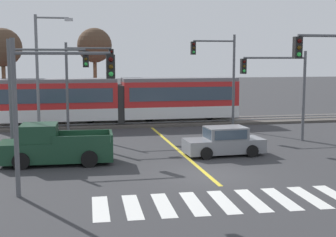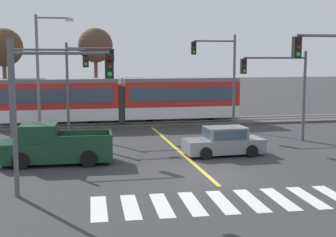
{
  "view_description": "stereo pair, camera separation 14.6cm",
  "coord_description": "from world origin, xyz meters",
  "px_view_note": "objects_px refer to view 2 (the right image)",
  "views": [
    {
      "loc": [
        -5.85,
        -19.35,
        5.14
      ],
      "look_at": [
        -0.26,
        7.43,
        1.6
      ],
      "focal_mm": 50.0,
      "sensor_mm": 36.0,
      "label": 1
    },
    {
      "loc": [
        -5.7,
        -19.38,
        5.14
      ],
      "look_at": [
        -0.26,
        7.43,
        1.6
      ],
      "focal_mm": 50.0,
      "sensor_mm": 36.0,
      "label": 2
    }
  ],
  "objects_px": {
    "pickup_truck": "(54,147)",
    "traffic_light_near_left": "(49,94)",
    "traffic_light_far_left": "(83,74)",
    "bare_tree_far_west": "(4,48)",
    "traffic_light_mid_right": "(282,81)",
    "light_rail_tram": "(120,99)",
    "traffic_light_far_right": "(221,69)",
    "sedan_crossing": "(224,142)",
    "traffic_light_mid_left": "(38,79)",
    "street_lamp_west": "(42,66)",
    "bare_tree_west": "(95,46)"
  },
  "relations": [
    {
      "from": "sedan_crossing",
      "to": "bare_tree_west",
      "type": "height_order",
      "value": "bare_tree_west"
    },
    {
      "from": "traffic_light_mid_left",
      "to": "traffic_light_near_left",
      "type": "xyz_separation_m",
      "value": [
        0.99,
        -8.28,
        -0.2
      ]
    },
    {
      "from": "traffic_light_mid_left",
      "to": "traffic_light_mid_right",
      "type": "height_order",
      "value": "traffic_light_mid_left"
    },
    {
      "from": "pickup_truck",
      "to": "traffic_light_near_left",
      "type": "distance_m",
      "value": 6.13
    },
    {
      "from": "traffic_light_far_left",
      "to": "pickup_truck",
      "type": "bearing_deg",
      "value": -100.41
    },
    {
      "from": "sedan_crossing",
      "to": "traffic_light_mid_left",
      "type": "height_order",
      "value": "traffic_light_mid_left"
    },
    {
      "from": "traffic_light_far_left",
      "to": "street_lamp_west",
      "type": "height_order",
      "value": "street_lamp_west"
    },
    {
      "from": "bare_tree_west",
      "to": "traffic_light_mid_right",
      "type": "bearing_deg",
      "value": -55.4
    },
    {
      "from": "pickup_truck",
      "to": "bare_tree_far_west",
      "type": "bearing_deg",
      "value": 104.81
    },
    {
      "from": "traffic_light_near_left",
      "to": "traffic_light_far_left",
      "type": "bearing_deg",
      "value": 83.9
    },
    {
      "from": "light_rail_tram",
      "to": "sedan_crossing",
      "type": "distance_m",
      "value": 13.24
    },
    {
      "from": "traffic_light_near_left",
      "to": "traffic_light_mid_right",
      "type": "distance_m",
      "value": 16.0
    },
    {
      "from": "light_rail_tram",
      "to": "traffic_light_near_left",
      "type": "distance_m",
      "value": 18.75
    },
    {
      "from": "traffic_light_far_right",
      "to": "light_rail_tram",
      "type": "bearing_deg",
      "value": 148.78
    },
    {
      "from": "bare_tree_west",
      "to": "bare_tree_far_west",
      "type": "bearing_deg",
      "value": -164.34
    },
    {
      "from": "traffic_light_mid_right",
      "to": "traffic_light_near_left",
      "type": "bearing_deg",
      "value": -146.61
    },
    {
      "from": "traffic_light_far_right",
      "to": "bare_tree_far_west",
      "type": "bearing_deg",
      "value": 153.3
    },
    {
      "from": "light_rail_tram",
      "to": "bare_tree_far_west",
      "type": "bearing_deg",
      "value": 157.0
    },
    {
      "from": "light_rail_tram",
      "to": "traffic_light_mid_right",
      "type": "relative_size",
      "value": 3.32
    },
    {
      "from": "traffic_light_mid_right",
      "to": "street_lamp_west",
      "type": "height_order",
      "value": "street_lamp_west"
    },
    {
      "from": "traffic_light_mid_left",
      "to": "light_rail_tram",
      "type": "bearing_deg",
      "value": 61.38
    },
    {
      "from": "traffic_light_near_left",
      "to": "traffic_light_mid_right",
      "type": "height_order",
      "value": "traffic_light_near_left"
    },
    {
      "from": "traffic_light_far_left",
      "to": "traffic_light_far_right",
      "type": "xyz_separation_m",
      "value": [
        9.61,
        -0.45,
        0.34
      ]
    },
    {
      "from": "light_rail_tram",
      "to": "traffic_light_far_right",
      "type": "xyz_separation_m",
      "value": [
        6.77,
        -4.1,
        2.36
      ]
    },
    {
      "from": "sedan_crossing",
      "to": "traffic_light_far_right",
      "type": "xyz_separation_m",
      "value": [
        2.49,
        8.36,
        3.71
      ]
    },
    {
      "from": "traffic_light_near_left",
      "to": "traffic_light_far_right",
      "type": "distance_m",
      "value": 17.94
    },
    {
      "from": "traffic_light_mid_left",
      "to": "bare_tree_far_west",
      "type": "bearing_deg",
      "value": 104.49
    },
    {
      "from": "pickup_truck",
      "to": "traffic_light_near_left",
      "type": "xyz_separation_m",
      "value": [
        0.13,
        -5.35,
        2.99
      ]
    },
    {
      "from": "sedan_crossing",
      "to": "bare_tree_far_west",
      "type": "relative_size",
      "value": 0.57
    },
    {
      "from": "bare_tree_far_west",
      "to": "traffic_light_mid_right",
      "type": "bearing_deg",
      "value": -36.28
    },
    {
      "from": "traffic_light_far_left",
      "to": "traffic_light_mid_left",
      "type": "distance_m",
      "value": 6.71
    },
    {
      "from": "traffic_light_far_left",
      "to": "bare_tree_far_west",
      "type": "relative_size",
      "value": 0.82
    },
    {
      "from": "light_rail_tram",
      "to": "traffic_light_far_right",
      "type": "height_order",
      "value": "traffic_light_far_right"
    },
    {
      "from": "bare_tree_far_west",
      "to": "bare_tree_west",
      "type": "xyz_separation_m",
      "value": [
        7.39,
        2.07,
        0.25
      ]
    },
    {
      "from": "traffic_light_mid_right",
      "to": "traffic_light_far_left",
      "type": "bearing_deg",
      "value": 154.26
    },
    {
      "from": "bare_tree_far_west",
      "to": "bare_tree_west",
      "type": "distance_m",
      "value": 7.68
    },
    {
      "from": "traffic_light_far_right",
      "to": "traffic_light_near_left",
      "type": "bearing_deg",
      "value": -128.48
    },
    {
      "from": "traffic_light_mid_left",
      "to": "bare_tree_far_west",
      "type": "xyz_separation_m",
      "value": [
        -3.53,
        13.64,
        1.89
      ]
    },
    {
      "from": "traffic_light_near_left",
      "to": "bare_tree_far_west",
      "type": "relative_size",
      "value": 0.78
    },
    {
      "from": "pickup_truck",
      "to": "light_rail_tram",
      "type": "bearing_deg",
      "value": 70.53
    },
    {
      "from": "sedan_crossing",
      "to": "street_lamp_west",
      "type": "bearing_deg",
      "value": 136.87
    },
    {
      "from": "pickup_truck",
      "to": "traffic_light_mid_right",
      "type": "height_order",
      "value": "traffic_light_mid_right"
    },
    {
      "from": "traffic_light_near_left",
      "to": "street_lamp_west",
      "type": "bearing_deg",
      "value": 94.48
    },
    {
      "from": "traffic_light_far_right",
      "to": "bare_tree_west",
      "type": "xyz_separation_m",
      "value": [
        -8.28,
        9.96,
        1.78
      ]
    },
    {
      "from": "light_rail_tram",
      "to": "pickup_truck",
      "type": "bearing_deg",
      "value": -109.47
    },
    {
      "from": "light_rail_tram",
      "to": "bare_tree_west",
      "type": "xyz_separation_m",
      "value": [
        -1.51,
        5.85,
        4.14
      ]
    },
    {
      "from": "traffic_light_near_left",
      "to": "light_rail_tram",
      "type": "bearing_deg",
      "value": 76.39
    },
    {
      "from": "street_lamp_west",
      "to": "traffic_light_mid_right",
      "type": "bearing_deg",
      "value": -22.78
    },
    {
      "from": "sedan_crossing",
      "to": "bare_tree_far_west",
      "type": "xyz_separation_m",
      "value": [
        -13.19,
        16.24,
        5.23
      ]
    },
    {
      "from": "pickup_truck",
      "to": "traffic_light_mid_right",
      "type": "relative_size",
      "value": 0.98
    }
  ]
}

